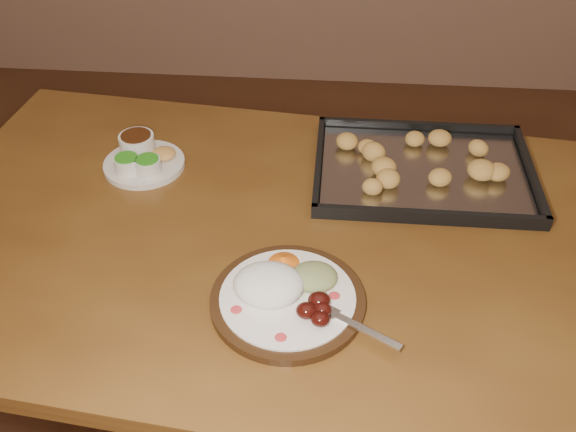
{
  "coord_description": "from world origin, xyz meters",
  "views": [
    {
      "loc": [
        -0.0,
        -1.01,
        1.58
      ],
      "look_at": [
        -0.08,
        -0.04,
        0.77
      ],
      "focal_mm": 40.0,
      "sensor_mm": 36.0,
      "label": 1
    }
  ],
  "objects": [
    {
      "name": "dining_table",
      "position": [
        -0.09,
        -0.07,
        0.65
      ],
      "size": [
        1.59,
        1.05,
        0.75
      ],
      "rotation": [
        0.0,
        0.0,
        -0.1
      ],
      "color": "brown",
      "rests_on": "ground"
    },
    {
      "name": "ground",
      "position": [
        0.0,
        0.0,
        0.0
      ],
      "size": [
        4.0,
        4.0,
        0.0
      ],
      "primitive_type": "plane",
      "color": "#50301B",
      "rests_on": "ground"
    },
    {
      "name": "baking_tray",
      "position": [
        0.2,
        0.15,
        0.77
      ],
      "size": [
        0.47,
        0.35,
        0.05
      ],
      "rotation": [
        0.0,
        0.0,
        -0.0
      ],
      "color": "black",
      "rests_on": "dining_table"
    },
    {
      "name": "condiment_saucer",
      "position": [
        -0.42,
        0.13,
        0.77
      ],
      "size": [
        0.18,
        0.18,
        0.06
      ],
      "rotation": [
        0.0,
        0.0,
        0.26
      ],
      "color": "silver",
      "rests_on": "dining_table"
    },
    {
      "name": "dinner_plate",
      "position": [
        -0.07,
        -0.25,
        0.77
      ],
      "size": [
        0.33,
        0.27,
        0.06
      ],
      "rotation": [
        0.0,
        0.0,
        -0.43
      ],
      "color": "black",
      "rests_on": "dining_table"
    }
  ]
}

